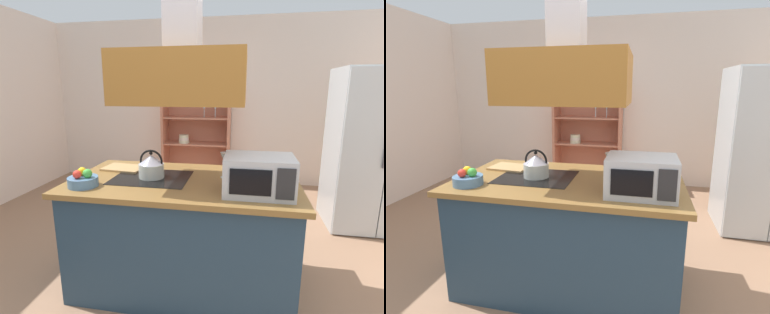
% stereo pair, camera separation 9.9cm
% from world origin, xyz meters
% --- Properties ---
extents(ground_plane, '(7.80, 7.80, 0.00)m').
position_xyz_m(ground_plane, '(0.00, 0.00, 0.00)').
color(ground_plane, '#926D52').
extents(wall_back, '(6.00, 0.12, 2.70)m').
position_xyz_m(wall_back, '(0.00, 3.00, 1.35)').
color(wall_back, silver).
rests_on(wall_back, ground).
extents(kitchen_island, '(1.76, 0.99, 0.90)m').
position_xyz_m(kitchen_island, '(-0.06, 0.11, 0.45)').
color(kitchen_island, '#22394D').
rests_on(kitchen_island, ground).
extents(range_hood, '(0.90, 0.70, 1.22)m').
position_xyz_m(range_hood, '(-0.06, 0.11, 1.77)').
color(range_hood, '#A26728').
extents(refrigerator, '(0.90, 0.77, 1.82)m').
position_xyz_m(refrigerator, '(1.83, 1.54, 0.91)').
color(refrigerator, '#B6BEC2').
rests_on(refrigerator, ground).
extents(dish_cabinet, '(1.12, 0.40, 1.73)m').
position_xyz_m(dish_cabinet, '(-0.42, 2.78, 0.76)').
color(dish_cabinet, '#BF7257').
rests_on(dish_cabinet, ground).
extents(kettle, '(0.20, 0.20, 0.23)m').
position_xyz_m(kettle, '(-0.33, 0.11, 1.00)').
color(kettle, '#B8BFB9').
rests_on(kettle, kitchen_island).
extents(cutting_board, '(0.36, 0.27, 0.02)m').
position_xyz_m(cutting_board, '(-0.65, 0.31, 0.91)').
color(cutting_board, tan).
rests_on(cutting_board, kitchen_island).
extents(microwave, '(0.46, 0.35, 0.26)m').
position_xyz_m(microwave, '(0.49, -0.11, 1.03)').
color(microwave, '#B7BABF').
rests_on(microwave, kitchen_island).
extents(wine_glass_on_counter, '(0.08, 0.08, 0.21)m').
position_xyz_m(wine_glass_on_counter, '(0.25, 0.21, 1.05)').
color(wine_glass_on_counter, silver).
rests_on(wine_glass_on_counter, kitchen_island).
extents(fruit_bowl, '(0.22, 0.22, 0.13)m').
position_xyz_m(fruit_bowl, '(-0.75, -0.19, 0.95)').
color(fruit_bowl, '#4C7299').
rests_on(fruit_bowl, kitchen_island).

